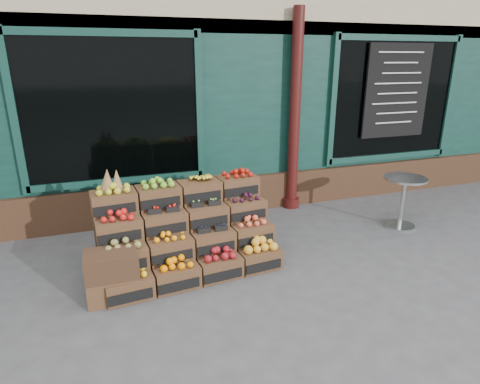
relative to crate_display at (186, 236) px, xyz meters
name	(u,v)px	position (x,y,z in m)	size (l,w,h in m)	color
ground	(275,276)	(0.94, -0.60, -0.40)	(60.00, 60.00, 0.00)	#49494C
shop_facade	(182,61)	(0.94, 4.51, 2.00)	(12.00, 6.24, 4.80)	#0F342C
crate_display	(186,236)	(0.00, 0.00, 0.00)	(2.14, 1.19, 1.29)	#523520
spare_crates	(113,275)	(-0.89, -0.46, -0.13)	(0.54, 0.38, 0.54)	#523520
bistro_table	(403,196)	(3.33, 0.12, 0.09)	(0.62, 0.62, 0.78)	#B0B2B7
shopkeeper	(117,150)	(-0.64, 2.04, 0.68)	(0.79, 0.52, 2.15)	#164D1A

